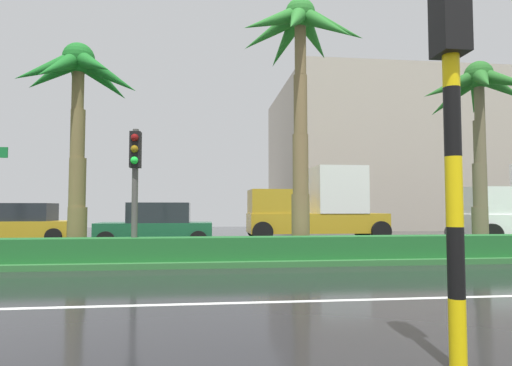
{
  "coord_description": "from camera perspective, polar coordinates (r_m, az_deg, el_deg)",
  "views": [
    {
      "loc": [
        4.04,
        -5.11,
        1.54
      ],
      "look_at": [
        6.16,
        13.0,
        2.56
      ],
      "focal_mm": 30.69,
      "sensor_mm": 36.0,
      "label": 1
    }
  ],
  "objects": [
    {
      "name": "traffic_signal_foreground",
      "position": [
        4.78,
        23.97,
        12.22
      ],
      "size": [
        0.28,
        0.43,
        4.05
      ],
      "rotation": [
        0.0,
        0.0,
        3.14
      ],
      "color": "yellow",
      "rests_on": "ground_plane"
    },
    {
      "name": "car_in_traffic_third",
      "position": [
        17.29,
        -12.81,
        -5.49
      ],
      "size": [
        4.3,
        2.02,
        1.72
      ],
      "rotation": [
        0.0,
        0.0,
        3.14
      ],
      "color": "#195133",
      "rests_on": "ground_plane"
    },
    {
      "name": "palm_tree_centre_left",
      "position": [
        13.81,
        -22.2,
        11.23
      ],
      "size": [
        3.55,
        3.47,
        6.13
      ],
      "color": "brown",
      "rests_on": "median_strip"
    },
    {
      "name": "ground_plane",
      "position": [
        14.76,
        -22.82,
        -9.13
      ],
      "size": [
        90.0,
        42.0,
        0.1
      ],
      "primitive_type": "cube",
      "color": "black"
    },
    {
      "name": "palm_tree_centre",
      "position": [
        13.73,
        5.7,
        16.43
      ],
      "size": [
        4.0,
        3.7,
        7.67
      ],
      "color": "olive",
      "rests_on": "median_strip"
    },
    {
      "name": "median_hedge",
      "position": [
        12.43,
        -25.87,
        -7.9
      ],
      "size": [
        76.5,
        0.7,
        0.6
      ],
      "color": "#1E6028",
      "rests_on": "median_strip"
    },
    {
      "name": "car_in_traffic_second",
      "position": [
        21.34,
        -28.2,
        -4.74
      ],
      "size": [
        4.3,
        2.02,
        1.72
      ],
      "rotation": [
        0.0,
        0.0,
        3.14
      ],
      "color": "#B28C1E",
      "rests_on": "ground_plane"
    },
    {
      "name": "box_truck_lead",
      "position": [
        20.9,
        8.01,
        -3.15
      ],
      "size": [
        6.4,
        2.64,
        3.46
      ],
      "rotation": [
        0.0,
        0.0,
        3.14
      ],
      "color": "#B28C1E",
      "rests_on": "ground_plane"
    },
    {
      "name": "traffic_signal_median_right",
      "position": [
        12.0,
        -15.48,
        1.7
      ],
      "size": [
        0.28,
        0.43,
        3.47
      ],
      "color": "#4C4C47",
      "rests_on": "median_strip"
    },
    {
      "name": "building_far_right",
      "position": [
        38.34,
        17.12,
        3.09
      ],
      "size": [
        18.37,
        15.52,
        11.29
      ],
      "color": "#A89E8E",
      "rests_on": "ground_plane"
    },
    {
      "name": "median_strip",
      "position": [
        13.79,
        -23.98,
        -9.01
      ],
      "size": [
        85.5,
        4.0,
        0.15
      ],
      "primitive_type": "cube",
      "color": "#2D6B33",
      "rests_on": "ground_plane"
    },
    {
      "name": "palm_tree_centre_right",
      "position": [
        16.27,
        27.03,
        9.37
      ],
      "size": [
        3.93,
        3.66,
        6.18
      ],
      "color": "brown",
      "rests_on": "median_strip"
    }
  ]
}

